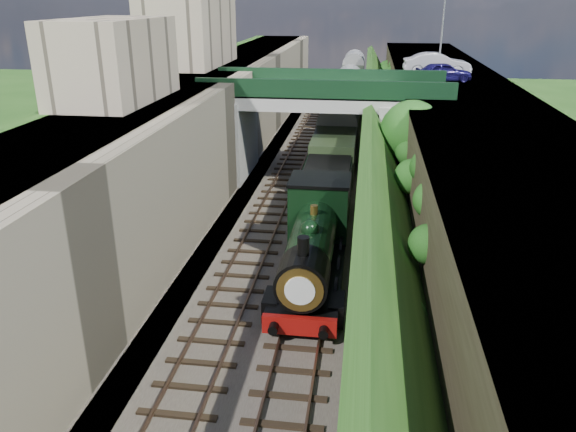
{
  "coord_description": "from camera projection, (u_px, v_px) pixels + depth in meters",
  "views": [
    {
      "loc": [
        3.19,
        -13.53,
        12.0
      ],
      "look_at": [
        0.0,
        9.33,
        2.94
      ],
      "focal_mm": 35.0,
      "sensor_mm": 36.0,
      "label": 1
    }
  ],
  "objects": [
    {
      "name": "embankment_slope",
      "position": [
        395.0,
        163.0,
        33.23
      ],
      "size": [
        4.37,
        90.0,
        6.36
      ],
      "color": "#1E4714",
      "rests_on": "ground"
    },
    {
      "name": "road_bridge",
      "position": [
        332.0,
        122.0,
        37.78
      ],
      "size": [
        16.0,
        6.4,
        7.25
      ],
      "color": "gray",
      "rests_on": "ground"
    },
    {
      "name": "trackbed",
      "position": [
        311.0,
        197.0,
        35.67
      ],
      "size": [
        10.0,
        90.0,
        0.2
      ],
      "primitive_type": "cube",
      "color": "#473F38",
      "rests_on": "ground"
    },
    {
      "name": "car_silver",
      "position": [
        437.0,
        64.0,
        43.56
      ],
      "size": [
        5.14,
        1.93,
        1.68
      ],
      "primitive_type": "imported",
      "rotation": [
        0.0,
        0.0,
        1.6
      ],
      "color": "silver",
      "rests_on": "street_plateau_right"
    },
    {
      "name": "building_near",
      "position": [
        113.0,
        60.0,
        28.11
      ],
      "size": [
        4.0,
        8.0,
        4.0
      ],
      "primitive_type": "cube",
      "color": "gray",
      "rests_on": "street_plateau_left"
    },
    {
      "name": "tree",
      "position": [
        413.0,
        134.0,
        32.12
      ],
      "size": [
        3.6,
        3.8,
        6.6
      ],
      "color": "black",
      "rests_on": "ground"
    },
    {
      "name": "coach_rear",
      "position": [
        353.0,
        73.0,
        77.39
      ],
      "size": [
        2.9,
        18.0,
        3.7
      ],
      "color": "black",
      "rests_on": "trackbed"
    },
    {
      "name": "lamppost",
      "position": [
        443.0,
        30.0,
        42.89
      ],
      "size": [
        0.87,
        0.15,
        6.0
      ],
      "color": "gray",
      "rests_on": "street_plateau_right"
    },
    {
      "name": "track_left",
      "position": [
        280.0,
        193.0,
        35.88
      ],
      "size": [
        2.5,
        90.0,
        0.2
      ],
      "color": "black",
      "rests_on": "trackbed"
    },
    {
      "name": "tender",
      "position": [
        326.0,
        196.0,
        31.27
      ],
      "size": [
        2.7,
        6.0,
        3.05
      ],
      "color": "black",
      "rests_on": "trackbed"
    },
    {
      "name": "coach_front",
      "position": [
        338.0,
        136.0,
        42.72
      ],
      "size": [
        2.9,
        18.0,
        3.7
      ],
      "color": "black",
      "rests_on": "trackbed"
    },
    {
      "name": "track_right",
      "position": [
        330.0,
        196.0,
        35.46
      ],
      "size": [
        2.5,
        90.0,
        0.2
      ],
      "color": "black",
      "rests_on": "trackbed"
    },
    {
      "name": "street_plateau_left",
      "position": [
        171.0,
        140.0,
        35.59
      ],
      "size": [
        6.0,
        90.0,
        7.0
      ],
      "primitive_type": "cube",
      "color": "#262628",
      "rests_on": "ground"
    },
    {
      "name": "locomotive",
      "position": [
        313.0,
        246.0,
        24.38
      ],
      "size": [
        3.1,
        10.22,
        3.83
      ],
      "color": "black",
      "rests_on": "trackbed"
    },
    {
      "name": "car_blue",
      "position": [
        443.0,
        72.0,
        40.28
      ],
      "size": [
        4.25,
        2.57,
        1.35
      ],
      "primitive_type": "imported",
      "rotation": [
        0.0,
        0.0,
        1.83
      ],
      "color": "#181253",
      "rests_on": "street_plateau_right"
    },
    {
      "name": "building_far",
      "position": [
        189.0,
        24.0,
        42.62
      ],
      "size": [
        5.0,
        10.0,
        6.0
      ],
      "primitive_type": "cube",
      "color": "gray",
      "rests_on": "street_plateau_left"
    },
    {
      "name": "street_plateau_right",
      "position": [
        471.0,
        156.0,
        33.34
      ],
      "size": [
        8.0,
        90.0,
        6.25
      ],
      "primitive_type": "cube",
      "color": "#262628",
      "rests_on": "ground"
    },
    {
      "name": "ground",
      "position": [
        246.0,
        414.0,
        17.27
      ],
      "size": [
        160.0,
        160.0,
        0.0
      ],
      "primitive_type": "plane",
      "color": "#1E4714",
      "rests_on": "ground"
    },
    {
      "name": "retaining_wall",
      "position": [
        225.0,
        142.0,
        35.14
      ],
      "size": [
        1.0,
        90.0,
        7.0
      ],
      "primitive_type": "cube",
      "color": "#756B56",
      "rests_on": "ground"
    },
    {
      "name": "coach_middle",
      "position": [
        348.0,
        96.0,
        60.05
      ],
      "size": [
        2.9,
        18.0,
        3.7
      ],
      "color": "black",
      "rests_on": "trackbed"
    }
  ]
}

